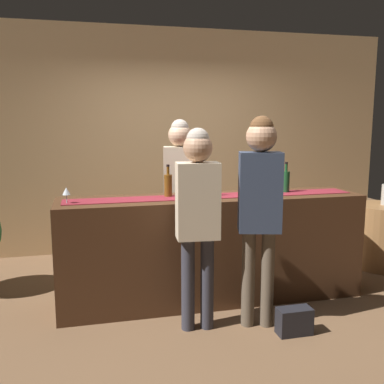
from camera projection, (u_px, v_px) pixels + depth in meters
The scene contains 14 objects.
ground_plane at pixel (212, 298), 4.26m from camera, with size 10.00×10.00×0.00m, color brown.
back_wall at pixel (173, 141), 5.84m from camera, with size 6.00×0.12×2.90m, color tan.
bar_counter at pixel (212, 248), 4.17m from camera, with size 2.88×0.60×1.01m, color #472B19.
counter_runner_cloth at pixel (213, 196), 4.09m from camera, with size 2.73×0.28×0.01m, color maroon.
wine_bottle_green at pixel (286, 181), 4.30m from camera, with size 0.07×0.07×0.30m.
wine_bottle_clear at pixel (205, 185), 4.06m from camera, with size 0.07×0.07×0.30m.
wine_bottle_amber at pixel (168, 185), 4.05m from camera, with size 0.07×0.07×0.30m.
wine_glass_near_customer at pixel (272, 183), 4.26m from camera, with size 0.07×0.07×0.14m.
wine_glass_mid_counter at pixel (66, 192), 3.71m from camera, with size 0.07×0.07×0.14m.
bartender at pixel (180, 182), 4.59m from camera, with size 0.38×0.27×1.73m.
customer_sipping at pixel (260, 198), 3.53m from camera, with size 0.38×0.28×1.75m.
customer_browsing at pixel (198, 208), 3.48m from camera, with size 0.36×0.23×1.66m.
round_side_table at pixel (383, 236), 5.14m from camera, with size 0.68×0.68×0.74m, color olive.
handbag at pixel (294, 321), 3.53m from camera, with size 0.28×0.14×0.22m, color black.
Camera 1 is at (-1.14, -3.87, 1.72)m, focal length 40.78 mm.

